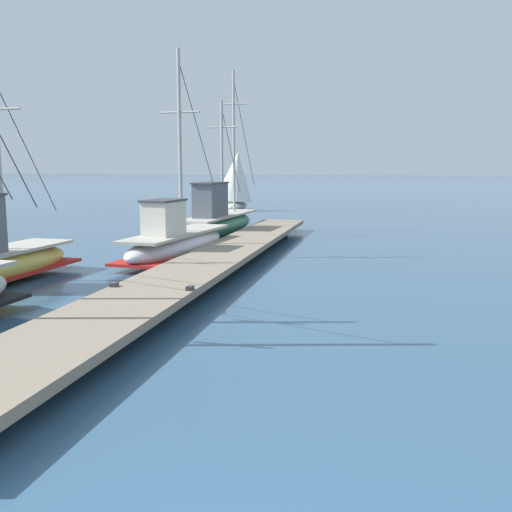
% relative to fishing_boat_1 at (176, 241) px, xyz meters
% --- Properties ---
extents(floating_dock, '(3.63, 22.43, 0.53)m').
position_rel_fishing_boat_1_xyz_m(floating_dock, '(1.90, -1.63, -0.20)').
color(floating_dock, gray).
rests_on(floating_dock, ground).
extents(fishing_boat_1, '(1.60, 6.18, 6.34)m').
position_rel_fishing_boat_1_xyz_m(fishing_boat_1, '(0.00, 0.00, 0.00)').
color(fishing_boat_1, silver).
rests_on(fishing_boat_1, ground).
extents(fishing_boat_2, '(1.61, 8.55, 6.84)m').
position_rel_fishing_boat_1_xyz_m(fishing_boat_2, '(-0.79, 5.72, 0.14)').
color(fishing_boat_2, '#337556').
rests_on(fishing_boat_2, ground).
extents(distant_sailboat, '(2.97, 4.84, 4.24)m').
position_rel_fishing_boat_1_xyz_m(distant_sailboat, '(-4.83, 19.56, 1.38)').
color(distant_sailboat, silver).
rests_on(distant_sailboat, ground).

